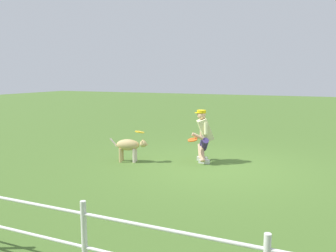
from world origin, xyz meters
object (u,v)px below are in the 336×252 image
at_px(person, 204,134).
at_px(frisbee_held, 193,140).
at_px(dog, 130,146).
at_px(frisbee_flying, 140,132).

distance_m(person, frisbee_held, 0.40).
height_order(person, dog, person).
relative_size(person, frisbee_flying, 5.60).
bearing_deg(person, frisbee_held, 38.35).
xyz_separation_m(dog, frisbee_held, (-1.52, -0.35, 0.21)).
relative_size(dog, frisbee_flying, 4.23).
distance_m(dog, frisbee_flying, 0.43).
distance_m(person, dog, 1.85).
bearing_deg(frisbee_held, dog, 13.14).
xyz_separation_m(dog, frisbee_flying, (-0.24, -0.08, 0.35)).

